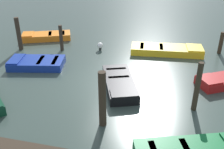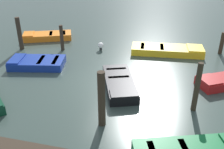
{
  "view_description": "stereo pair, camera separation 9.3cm",
  "coord_description": "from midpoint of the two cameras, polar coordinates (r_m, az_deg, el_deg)",
  "views": [
    {
      "loc": [
        -2.48,
        10.52,
        5.88
      ],
      "look_at": [
        0.0,
        0.0,
        0.35
      ],
      "focal_mm": 41.2,
      "sensor_mm": 36.0,
      "label": 1
    },
    {
      "loc": [
        -2.57,
        10.5,
        5.88
      ],
      "look_at": [
        0.0,
        0.0,
        0.35
      ],
      "focal_mm": 41.2,
      "sensor_mm": 36.0,
      "label": 2
    }
  ],
  "objects": [
    {
      "name": "rowboat_orange",
      "position": [
        18.34,
        -14.04,
        8.3
      ],
      "size": [
        3.44,
        2.42,
        0.46
      ],
      "rotation": [
        0.0,
        0.0,
        0.4
      ],
      "color": "orange",
      "rests_on": "ground_plane"
    },
    {
      "name": "marker_buoy",
      "position": [
        15.87,
        -2.36,
        6.43
      ],
      "size": [
        0.36,
        0.36,
        0.48
      ],
      "color": "#262626",
      "rests_on": "ground_plane"
    },
    {
      "name": "mooring_piling_center",
      "position": [
        16.73,
        -19.69,
        8.55
      ],
      "size": [
        0.27,
        0.27,
        2.0
      ],
      "primitive_type": "cylinder",
      "color": "#33281E",
      "rests_on": "ground_plane"
    },
    {
      "name": "mooring_piling_far_left",
      "position": [
        16.51,
        23.34,
        6.39
      ],
      "size": [
        0.23,
        0.23,
        1.31
      ],
      "primitive_type": "cylinder",
      "color": "#33281E",
      "rests_on": "ground_plane"
    },
    {
      "name": "rowboat_black",
      "position": [
        11.68,
        1.89,
        -1.92
      ],
      "size": [
        2.28,
        3.42,
        0.46
      ],
      "rotation": [
        0.0,
        0.0,
        1.93
      ],
      "color": "black",
      "rests_on": "ground_plane"
    },
    {
      "name": "rowboat_blue",
      "position": [
        14.25,
        -16.13,
        2.56
      ],
      "size": [
        3.05,
        2.04,
        0.46
      ],
      "rotation": [
        0.0,
        0.0,
        0.21
      ],
      "color": "navy",
      "rests_on": "ground_plane"
    },
    {
      "name": "rowboat_yellow",
      "position": [
        15.74,
        12.4,
        5.35
      ],
      "size": [
        4.28,
        1.78,
        0.46
      ],
      "rotation": [
        0.0,
        0.0,
        3.24
      ],
      "color": "gold",
      "rests_on": "ground_plane"
    },
    {
      "name": "mooring_piling_near_left",
      "position": [
        8.92,
        -2.03,
        -5.57
      ],
      "size": [
        0.27,
        0.27,
        2.13
      ],
      "primitive_type": "cylinder",
      "color": "#33281E",
      "rests_on": "ground_plane"
    },
    {
      "name": "mooring_piling_near_right",
      "position": [
        15.98,
        -10.93,
        8.0
      ],
      "size": [
        0.21,
        0.21,
        1.57
      ],
      "primitive_type": "cylinder",
      "color": "#33281E",
      "rests_on": "ground_plane"
    },
    {
      "name": "mooring_piling_mid_left",
      "position": [
        10.26,
        18.58,
        -2.74
      ],
      "size": [
        0.21,
        0.21,
        2.04
      ],
      "primitive_type": "cylinder",
      "color": "#33281E",
      "rests_on": "ground_plane"
    },
    {
      "name": "ground_plane",
      "position": [
        12.3,
        0.22,
        -1.45
      ],
      "size": [
        80.0,
        80.0,
        0.0
      ],
      "primitive_type": "plane",
      "color": "#33423D"
    }
  ]
}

